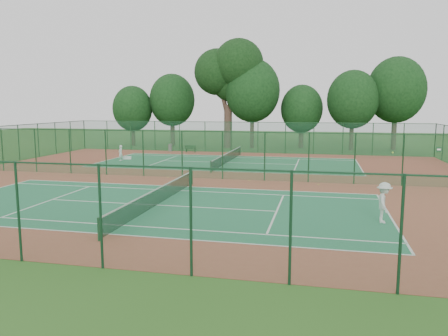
{
  "coord_description": "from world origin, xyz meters",
  "views": [
    {
      "loc": [
        8.5,
        -30.65,
        5.37
      ],
      "look_at": [
        2.82,
        -5.23,
        1.6
      ],
      "focal_mm": 35.0,
      "sensor_mm": 36.0,
      "label": 1
    }
  ],
  "objects_px": {
    "player_far": "(121,153)",
    "bench": "(191,149)",
    "kit_bag": "(127,158)",
    "big_tree": "(229,71)",
    "player_near": "(384,203)",
    "trash_bin": "(170,148)"
  },
  "relations": [
    {
      "from": "big_tree",
      "to": "kit_bag",
      "type": "bearing_deg",
      "value": -117.56
    },
    {
      "from": "player_near",
      "to": "kit_bag",
      "type": "distance_m",
      "value": 29.05
    },
    {
      "from": "player_near",
      "to": "bench",
      "type": "distance_m",
      "value": 32.23
    },
    {
      "from": "trash_bin",
      "to": "kit_bag",
      "type": "xyz_separation_m",
      "value": [
        -1.6,
        -8.3,
        -0.28
      ]
    },
    {
      "from": "big_tree",
      "to": "player_far",
      "type": "bearing_deg",
      "value": -116.06
    },
    {
      "from": "player_near",
      "to": "trash_bin",
      "type": "height_order",
      "value": "player_near"
    },
    {
      "from": "kit_bag",
      "to": "big_tree",
      "type": "height_order",
      "value": "big_tree"
    },
    {
      "from": "big_tree",
      "to": "trash_bin",
      "type": "bearing_deg",
      "value": -134.71
    },
    {
      "from": "player_near",
      "to": "kit_bag",
      "type": "xyz_separation_m",
      "value": [
        -21.69,
        19.32,
        -0.79
      ]
    },
    {
      "from": "player_far",
      "to": "trash_bin",
      "type": "bearing_deg",
      "value": 172.88
    },
    {
      "from": "bench",
      "to": "big_tree",
      "type": "relative_size",
      "value": 0.1
    },
    {
      "from": "player_far",
      "to": "bench",
      "type": "height_order",
      "value": "player_far"
    },
    {
      "from": "kit_bag",
      "to": "player_near",
      "type": "bearing_deg",
      "value": -64.24
    },
    {
      "from": "player_far",
      "to": "kit_bag",
      "type": "bearing_deg",
      "value": 177.92
    },
    {
      "from": "trash_bin",
      "to": "bench",
      "type": "distance_m",
      "value": 2.68
    },
    {
      "from": "bench",
      "to": "kit_bag",
      "type": "bearing_deg",
      "value": -119.4
    },
    {
      "from": "player_near",
      "to": "bench",
      "type": "xyz_separation_m",
      "value": [
        -17.46,
        27.09,
        -0.54
      ]
    },
    {
      "from": "kit_bag",
      "to": "trash_bin",
      "type": "bearing_deg",
      "value": 56.56
    },
    {
      "from": "player_far",
      "to": "bench",
      "type": "relative_size",
      "value": 1.17
    },
    {
      "from": "player_far",
      "to": "trash_bin",
      "type": "distance_m",
      "value": 9.63
    },
    {
      "from": "kit_bag",
      "to": "bench",
      "type": "bearing_deg",
      "value": 38.92
    },
    {
      "from": "bench",
      "to": "big_tree",
      "type": "height_order",
      "value": "big_tree"
    }
  ]
}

